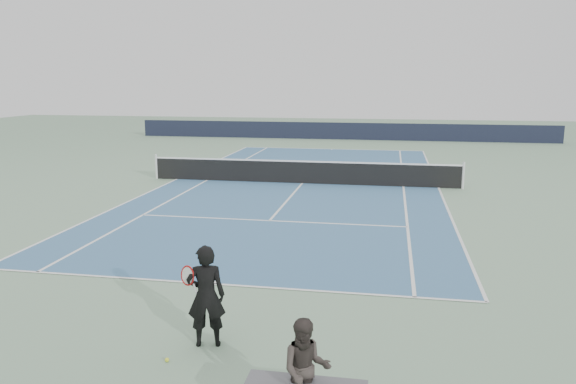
# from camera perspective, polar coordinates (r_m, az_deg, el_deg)

# --- Properties ---
(ground) EXTENTS (80.00, 80.00, 0.00)m
(ground) POSITION_cam_1_polar(r_m,az_deg,el_deg) (23.25, 1.46, 0.87)
(ground) COLOR gray
(court_surface) EXTENTS (10.97, 23.77, 0.01)m
(court_surface) POSITION_cam_1_polar(r_m,az_deg,el_deg) (23.25, 1.46, 0.88)
(court_surface) COLOR #3C688F
(court_surface) RESTS_ON ground
(tennis_net) EXTENTS (12.90, 0.10, 1.07)m
(tennis_net) POSITION_cam_1_polar(r_m,az_deg,el_deg) (23.16, 1.46, 2.09)
(tennis_net) COLOR silver
(tennis_net) RESTS_ON ground
(windscreen_far) EXTENTS (30.00, 0.25, 1.20)m
(windscreen_far) POSITION_cam_1_polar(r_m,az_deg,el_deg) (40.79, 5.40, 6.19)
(windscreen_far) COLOR black
(windscreen_far) RESTS_ON ground
(tennis_player) EXTENTS (0.82, 0.60, 1.68)m
(tennis_player) POSITION_cam_1_polar(r_m,az_deg,el_deg) (9.19, -8.34, -10.39)
(tennis_player) COLOR black
(tennis_player) RESTS_ON ground
(tennis_ball) EXTENTS (0.07, 0.07, 0.07)m
(tennis_ball) POSITION_cam_1_polar(r_m,az_deg,el_deg) (9.11, -12.20, -16.32)
(tennis_ball) COLOR yellow
(tennis_ball) RESTS_ON ground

